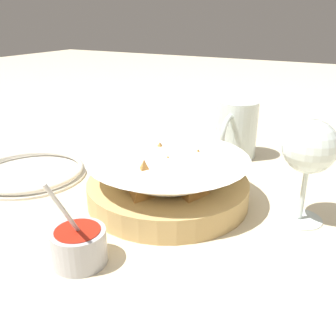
{
  "coord_description": "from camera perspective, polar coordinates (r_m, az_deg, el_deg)",
  "views": [
    {
      "loc": [
        0.45,
        0.27,
        0.28
      ],
      "look_at": [
        -0.01,
        0.02,
        0.06
      ],
      "focal_mm": 40.0,
      "sensor_mm": 36.0,
      "label": 1
    }
  ],
  "objects": [
    {
      "name": "side_plate",
      "position": [
        0.73,
        -20.35,
        -0.61
      ],
      "size": [
        0.2,
        0.2,
        0.01
      ],
      "color": "silver",
      "rests_on": "ground_plane"
    },
    {
      "name": "ground_plane",
      "position": [
        0.59,
        -1.92,
        -5.12
      ],
      "size": [
        4.0,
        4.0,
        0.0
      ],
      "primitive_type": "plane",
      "color": "beige"
    },
    {
      "name": "wine_glass",
      "position": [
        0.54,
        20.78,
        2.55
      ],
      "size": [
        0.07,
        0.07,
        0.15
      ],
      "color": "silver",
      "rests_on": "ground_plane"
    },
    {
      "name": "sauce_cup",
      "position": [
        0.46,
        -13.56,
        -11.22
      ],
      "size": [
        0.07,
        0.07,
        0.12
      ],
      "color": "#B7B7BC",
      "rests_on": "ground_plane"
    },
    {
      "name": "food_basket",
      "position": [
        0.58,
        0.08,
        -2.1
      ],
      "size": [
        0.25,
        0.25,
        0.09
      ],
      "color": "tan",
      "rests_on": "ground_plane"
    },
    {
      "name": "beer_mug",
      "position": [
        0.78,
        10.34,
        5.48
      ],
      "size": [
        0.13,
        0.08,
        0.11
      ],
      "color": "silver",
      "rests_on": "ground_plane"
    }
  ]
}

